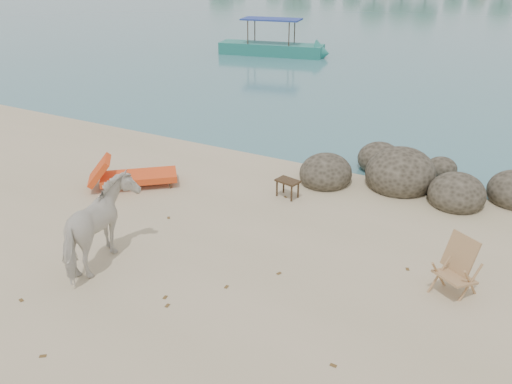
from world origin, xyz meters
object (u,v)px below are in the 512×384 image
at_px(cow, 101,228).
at_px(boat_near, 271,25).
at_px(side_table, 287,190).
at_px(boulders, 417,180).
at_px(lounge_chair, 139,174).
at_px(deck_chair, 456,271).

relative_size(cow, boat_near, 0.28).
bearing_deg(side_table, cow, -100.75).
height_order(side_table, boat_near, boat_near).
xyz_separation_m(boulders, side_table, (-2.59, -1.99, -0.03)).
relative_size(side_table, lounge_chair, 0.23).
xyz_separation_m(lounge_chair, boat_near, (-5.20, 17.74, 1.28)).
xyz_separation_m(lounge_chair, deck_chair, (7.58, -0.91, 0.13)).
xyz_separation_m(boulders, cow, (-4.38, -6.15, 0.54)).
relative_size(cow, deck_chair, 1.96).
height_order(boulders, lounge_chair, boulders).
distance_m(boulders, cow, 7.58).
distance_m(cow, deck_chair, 6.22).
height_order(deck_chair, boat_near, boat_near).
xyz_separation_m(boulders, deck_chair, (1.46, -4.04, 0.23)).
height_order(cow, boat_near, boat_near).
bearing_deg(lounge_chair, side_table, -21.73).
bearing_deg(deck_chair, side_table, -174.79).
distance_m(cow, lounge_chair, 3.51).
relative_size(cow, side_table, 3.46).
relative_size(deck_chair, boat_near, 0.14).
relative_size(lounge_chair, boat_near, 0.34).
bearing_deg(lounge_chair, boulders, -12.53).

